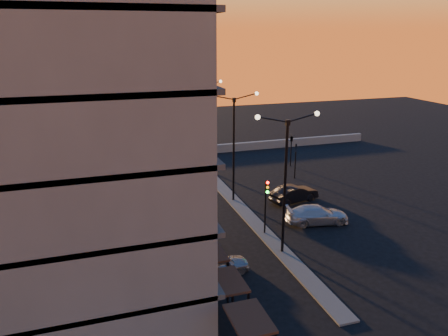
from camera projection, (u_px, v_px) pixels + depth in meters
ground at (282, 253)px, 29.40m from camera, size 120.00×120.00×0.00m
sidewalk_west at (118, 248)px, 29.92m from camera, size 5.00×40.00×0.12m
median at (233, 200)px, 38.47m from camera, size 1.20×36.00×0.12m
parapet at (206, 150)px, 53.47m from camera, size 44.00×0.50×1.00m
building at (36, 80)px, 21.77m from camera, size 14.35×17.08×25.00m
streetlamp_near at (285, 174)px, 27.75m from camera, size 4.32×0.32×9.51m
streetlamp_mid at (234, 139)px, 36.83m from camera, size 4.32×0.32×9.51m
streetlamp_far at (203, 118)px, 45.92m from camera, size 4.32×0.32×9.51m
traffic_light_main at (266, 198)px, 31.16m from camera, size 0.28×0.44×4.25m
signal_east_a at (295, 160)px, 43.91m from camera, size 0.13×0.16×3.60m
signal_east_b at (292, 139)px, 47.64m from camera, size 0.42×1.99×3.60m
car_hatchback at (219, 264)px, 26.70m from camera, size 3.78×1.66×1.27m
car_sedan at (294, 194)px, 38.12m from camera, size 4.69×2.56×1.47m
car_wagon at (317, 214)px, 33.82m from camera, size 5.13×2.78×1.41m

